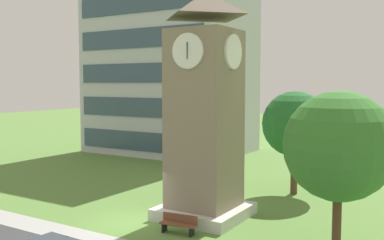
{
  "coord_description": "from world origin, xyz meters",
  "views": [
    {
      "loc": [
        14.11,
        -17.03,
        6.99
      ],
      "look_at": [
        1.37,
        3.78,
        5.0
      ],
      "focal_mm": 41.46,
      "sensor_mm": 36.0,
      "label": 1
    }
  ],
  "objects_px": {
    "park_bench": "(179,224)",
    "tree_by_building": "(295,124)",
    "clock_tower": "(205,118)",
    "tree_streetside": "(339,146)"
  },
  "relations": [
    {
      "from": "park_bench",
      "to": "tree_streetside",
      "type": "height_order",
      "value": "tree_streetside"
    },
    {
      "from": "park_bench",
      "to": "tree_streetside",
      "type": "distance_m",
      "value": 8.11
    },
    {
      "from": "clock_tower",
      "to": "tree_by_building",
      "type": "xyz_separation_m",
      "value": [
        2.41,
        7.23,
        -0.77
      ]
    },
    {
      "from": "clock_tower",
      "to": "park_bench",
      "type": "relative_size",
      "value": 6.31
    },
    {
      "from": "park_bench",
      "to": "tree_by_building",
      "type": "xyz_separation_m",
      "value": [
        2.16,
        10.09,
        4.0
      ]
    },
    {
      "from": "park_bench",
      "to": "tree_by_building",
      "type": "relative_size",
      "value": 0.28
    },
    {
      "from": "tree_streetside",
      "to": "tree_by_building",
      "type": "bearing_deg",
      "value": 118.13
    },
    {
      "from": "park_bench",
      "to": "tree_by_building",
      "type": "height_order",
      "value": "tree_by_building"
    },
    {
      "from": "clock_tower",
      "to": "tree_streetside",
      "type": "relative_size",
      "value": 1.72
    },
    {
      "from": "clock_tower",
      "to": "tree_streetside",
      "type": "distance_m",
      "value": 7.44
    }
  ]
}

